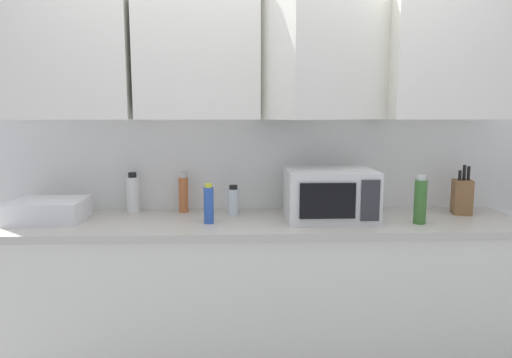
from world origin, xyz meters
The scene contains 10 objects.
wall_back_with_cabinets centered at (0.00, -0.07, 1.58)m, with size 3.71×0.63×2.60m.
counter_run centered at (0.00, -0.30, 0.45)m, with size 2.84×0.63×0.90m.
microwave centered at (0.37, -0.31, 1.04)m, with size 0.48×0.37×0.28m.
dish_rack centered at (-1.17, -0.30, 0.96)m, with size 0.38×0.30×0.12m, color silver.
knife_block centered at (1.17, -0.19, 1.00)m, with size 0.12×0.14×0.29m.
bottle_spice_jar centered at (-0.46, -0.08, 1.01)m, with size 0.06×0.06×0.24m.
bottle_white_jar centered at (-0.76, -0.08, 1.01)m, with size 0.08×0.08×0.24m.
bottle_clear_tall centered at (-0.16, -0.17, 0.98)m, with size 0.06×0.06×0.17m.
bottle_green_oil centered at (0.83, -0.42, 1.02)m, with size 0.07×0.07×0.26m.
bottle_blue_cleaner centered at (-0.29, -0.38, 1.00)m, with size 0.05×0.05×0.22m.
Camera 1 is at (-0.13, -2.79, 1.48)m, focal length 32.33 mm.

